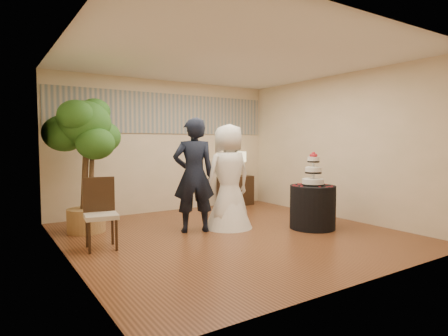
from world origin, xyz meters
TOP-DOWN VIEW (x-y plane):
  - floor at (0.00, 0.00)m, footprint 5.00×5.00m
  - ceiling at (0.00, 0.00)m, footprint 5.00×5.00m
  - wall_back at (0.00, 2.50)m, footprint 5.00×0.06m
  - wall_front at (0.00, -2.50)m, footprint 5.00×0.06m
  - wall_left at (-2.50, 0.00)m, footprint 0.06×5.00m
  - wall_right at (2.50, 0.00)m, footprint 0.06×5.00m
  - mural_border at (0.00, 2.48)m, footprint 4.90×0.02m
  - groom at (-0.44, 0.49)m, footprint 0.80×0.65m
  - bride at (0.20, 0.42)m, footprint 0.90×0.85m
  - cake_table at (1.40, -0.42)m, footprint 0.86×0.86m
  - wedding_cake at (1.40, -0.42)m, footprint 0.38×0.38m
  - console at (1.62, 2.24)m, footprint 0.84×0.39m
  - table_lamp at (1.62, 2.24)m, footprint 0.35×0.35m
  - ficus_tree at (-1.95, 1.45)m, footprint 1.42×1.42m
  - side_chair at (-2.01, 0.30)m, footprint 0.52×0.53m

SIDE VIEW (x-z plane):
  - floor at x=0.00m, z-range 0.00..0.00m
  - console at x=1.62m, z-range 0.00..0.69m
  - cake_table at x=1.40m, z-range 0.00..0.74m
  - side_chair at x=-2.01m, z-range 0.00..0.99m
  - bride at x=0.20m, z-range 0.00..1.80m
  - groom at x=-0.44m, z-range 0.00..1.89m
  - table_lamp at x=1.62m, z-range 0.69..1.27m
  - wedding_cake at x=1.40m, z-range 0.74..1.33m
  - ficus_tree at x=-1.95m, z-range 0.00..2.29m
  - wall_back at x=0.00m, z-range 0.00..2.80m
  - wall_front at x=0.00m, z-range 0.00..2.80m
  - wall_left at x=-2.50m, z-range 0.00..2.80m
  - wall_right at x=2.50m, z-range 0.00..2.80m
  - mural_border at x=0.00m, z-range 1.68..2.52m
  - ceiling at x=0.00m, z-range 2.80..2.80m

